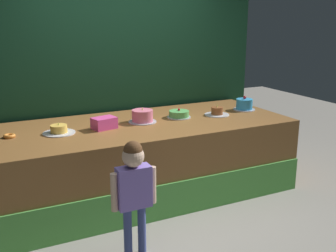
% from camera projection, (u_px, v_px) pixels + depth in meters
% --- Properties ---
extents(ground_plane, '(12.00, 12.00, 0.00)m').
position_uv_depth(ground_plane, '(171.00, 217.00, 4.08)').
color(ground_plane, gray).
extents(stage_platform, '(3.30, 1.38, 0.84)m').
position_uv_depth(stage_platform, '(145.00, 158.00, 4.56)').
color(stage_platform, brown).
rests_on(stage_platform, ground_plane).
extents(curtain_backdrop, '(3.82, 0.08, 2.60)m').
position_uv_depth(curtain_backdrop, '(119.00, 73.00, 5.01)').
color(curtain_backdrop, '#19472D').
rests_on(curtain_backdrop, ground_plane).
extents(child_figure, '(0.40, 0.18, 1.03)m').
position_uv_depth(child_figure, '(134.00, 184.00, 3.26)').
color(child_figure, '#3F4C8C').
rests_on(child_figure, ground_plane).
extents(pink_box, '(0.27, 0.22, 0.12)m').
position_uv_depth(pink_box, '(104.00, 123.00, 4.21)').
color(pink_box, '#EE4CA2').
rests_on(pink_box, stage_platform).
extents(donut, '(0.12, 0.12, 0.03)m').
position_uv_depth(donut, '(9.00, 136.00, 3.90)').
color(donut, orange).
rests_on(donut, stage_platform).
extents(cake_far_left, '(0.33, 0.33, 0.12)m').
position_uv_depth(cake_far_left, '(59.00, 130.00, 4.04)').
color(cake_far_left, silver).
rests_on(cake_far_left, stage_platform).
extents(cake_left, '(0.31, 0.31, 0.17)m').
position_uv_depth(cake_left, '(142.00, 116.00, 4.47)').
color(cake_left, silver).
rests_on(cake_left, stage_platform).
extents(cake_center, '(0.28, 0.28, 0.11)m').
position_uv_depth(cake_center, '(179.00, 114.00, 4.68)').
color(cake_center, silver).
rests_on(cake_center, stage_platform).
extents(cake_right, '(0.30, 0.30, 0.14)m').
position_uv_depth(cake_right, '(217.00, 112.00, 4.80)').
color(cake_right, silver).
rests_on(cake_right, stage_platform).
extents(cake_far_right, '(0.28, 0.28, 0.18)m').
position_uv_depth(cake_far_right, '(244.00, 105.00, 5.07)').
color(cake_far_right, silver).
rests_on(cake_far_right, stage_platform).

